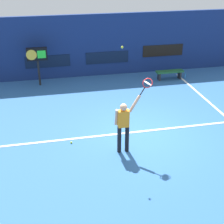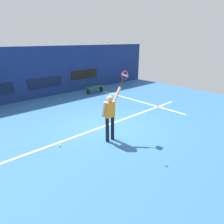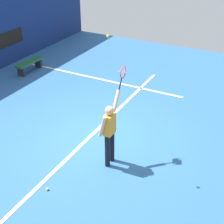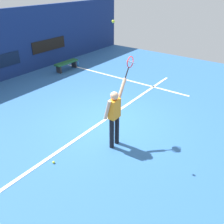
% 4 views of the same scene
% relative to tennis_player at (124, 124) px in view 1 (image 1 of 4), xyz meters
% --- Properties ---
extents(ground_plane, '(18.00, 18.00, 0.00)m').
position_rel_tennis_player_xyz_m(ground_plane, '(0.88, 0.92, -1.01)').
color(ground_plane, '#2D609E').
extents(back_wall, '(18.00, 0.20, 3.11)m').
position_rel_tennis_player_xyz_m(back_wall, '(0.88, 7.25, 0.55)').
color(back_wall, navy).
rests_on(back_wall, ground_plane).
extents(sponsor_banner_center, '(2.20, 0.03, 0.60)m').
position_rel_tennis_player_xyz_m(sponsor_banner_center, '(0.88, 7.13, -0.08)').
color(sponsor_banner_center, '#0C1933').
extents(sponsor_banner_portside, '(2.20, 0.03, 0.60)m').
position_rel_tennis_player_xyz_m(sponsor_banner_portside, '(-2.12, 7.13, -0.09)').
color(sponsor_banner_portside, '#0C1933').
extents(sponsor_banner_starboard, '(2.20, 0.03, 0.60)m').
position_rel_tennis_player_xyz_m(sponsor_banner_starboard, '(3.88, 7.13, 0.12)').
color(sponsor_banner_starboard, black).
extents(court_baseline, '(10.00, 0.10, 0.01)m').
position_rel_tennis_player_xyz_m(court_baseline, '(0.88, 1.07, -1.00)').
color(court_baseline, white).
rests_on(court_baseline, ground_plane).
extents(court_sideline, '(0.10, 7.00, 0.01)m').
position_rel_tennis_player_xyz_m(court_sideline, '(4.49, 2.92, -1.00)').
color(court_sideline, white).
rests_on(court_sideline, ground_plane).
extents(tennis_player, '(0.77, 0.31, 1.93)m').
position_rel_tennis_player_xyz_m(tennis_player, '(0.00, 0.00, 0.00)').
color(tennis_player, black).
rests_on(tennis_player, ground_plane).
extents(tennis_racket, '(0.45, 0.27, 0.61)m').
position_rel_tennis_player_xyz_m(tennis_racket, '(0.69, -0.00, 1.26)').
color(tennis_racket, black).
extents(tennis_ball, '(0.07, 0.07, 0.07)m').
position_rel_tennis_player_xyz_m(tennis_ball, '(-0.08, -0.01, 2.40)').
color(tennis_ball, '#CCE033').
extents(scoreboard_clock, '(0.96, 0.20, 1.84)m').
position_rel_tennis_player_xyz_m(scoreboard_clock, '(-2.59, 6.38, 0.44)').
color(scoreboard_clock, black).
rests_on(scoreboard_clock, ground_plane).
extents(court_bench, '(1.40, 0.36, 0.45)m').
position_rel_tennis_player_xyz_m(court_bench, '(3.83, 5.85, -0.67)').
color(court_bench, '#1E592D').
rests_on(court_bench, ground_plane).
extents(water_bottle, '(0.07, 0.07, 0.24)m').
position_rel_tennis_player_xyz_m(water_bottle, '(4.68, 5.85, -0.89)').
color(water_bottle, '#338CD8').
rests_on(water_bottle, ground_plane).
extents(spare_ball, '(0.07, 0.07, 0.07)m').
position_rel_tennis_player_xyz_m(spare_ball, '(-1.59, 0.81, -0.98)').
color(spare_ball, '#CCE033').
rests_on(spare_ball, ground_plane).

